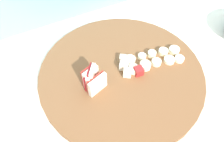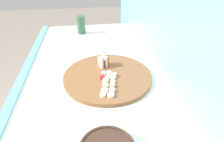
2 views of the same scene
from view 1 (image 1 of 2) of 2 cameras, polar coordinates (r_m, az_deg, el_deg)
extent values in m
cube|color=#6BADC6|center=(0.87, -8.21, 7.26)|extent=(2.40, 0.04, 1.46)
cylinder|color=brown|center=(0.56, 2.48, -0.64)|extent=(0.43, 0.43, 0.02)
cube|color=#B22D23|center=(0.50, -4.34, -3.21)|extent=(0.05, 0.02, 0.05)
cube|color=beige|center=(0.50, -3.87, -3.63)|extent=(0.05, 0.02, 0.05)
cube|color=#B22D23|center=(0.51, -6.22, -1.20)|extent=(0.04, 0.02, 0.06)
cube|color=white|center=(0.51, -5.66, -1.66)|extent=(0.04, 0.02, 0.06)
cube|color=maroon|center=(0.51, -6.41, -2.08)|extent=(0.03, 0.03, 0.05)
cube|color=#EFE5CC|center=(0.51, -5.71, -2.25)|extent=(0.04, 0.04, 0.05)
cube|color=maroon|center=(0.51, -5.79, -1.47)|extent=(0.03, 0.03, 0.06)
cube|color=beige|center=(0.51, -5.16, -1.56)|extent=(0.03, 0.04, 0.06)
cube|color=white|center=(0.55, 3.26, 1.52)|extent=(0.03, 0.03, 0.02)
cube|color=#EFE5CC|center=(0.57, 2.90, 3.34)|extent=(0.02, 0.02, 0.02)
cube|color=#EFE5CC|center=(0.57, 3.50, 2.84)|extent=(0.02, 0.02, 0.02)
cube|color=#EFE5CC|center=(0.55, 5.81, -0.01)|extent=(0.02, 0.02, 0.01)
cube|color=beige|center=(0.54, 4.16, -0.42)|extent=(0.03, 0.03, 0.02)
cube|color=#A32323|center=(0.54, 7.13, 0.02)|extent=(0.02, 0.02, 0.02)
cylinder|color=white|center=(0.56, 5.79, 0.81)|extent=(0.03, 0.03, 0.01)
cylinder|color=white|center=(0.56, 8.90, 1.46)|extent=(0.03, 0.03, 0.02)
cylinder|color=#F4EAC6|center=(0.58, 11.78, 2.32)|extent=(0.03, 0.03, 0.01)
cylinder|color=#F4EAC6|center=(0.59, 15.06, 2.86)|extent=(0.03, 0.03, 0.01)
cylinder|color=white|center=(0.60, 17.58, 3.11)|extent=(0.03, 0.03, 0.01)
cylinder|color=#F4EAC6|center=(0.57, 4.81, 3.03)|extent=(0.03, 0.03, 0.01)
cylinder|color=#F4EAC6|center=(0.58, 8.05, 3.88)|extent=(0.02, 0.02, 0.01)
cylinder|color=beige|center=(0.59, 10.63, 4.51)|extent=(0.02, 0.02, 0.01)
cylinder|color=beige|center=(0.61, 13.57, 5.03)|extent=(0.03, 0.03, 0.01)
cylinder|color=beige|center=(0.62, 16.30, 5.37)|extent=(0.03, 0.03, 0.01)
camera|label=2|loc=(0.97, 66.76, 33.04)|focal=30.40mm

